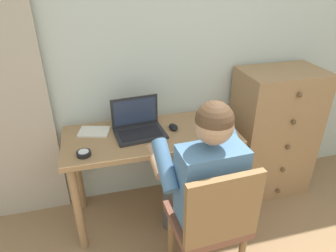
{
  "coord_description": "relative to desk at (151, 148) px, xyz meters",
  "views": [
    {
      "loc": [
        -0.8,
        0.04,
        1.8
      ],
      "look_at": [
        -0.35,
        1.76,
        0.84
      ],
      "focal_mm": 32.3,
      "sensor_mm": 36.0,
      "label": 1
    }
  ],
  "objects": [
    {
      "name": "person_seated",
      "position": [
        0.2,
        -0.48,
        0.07
      ],
      "size": [
        0.54,
        0.6,
        1.21
      ],
      "color": "#4C4C4C",
      "rests_on": "ground_plane"
    },
    {
      "name": "desk_clock",
      "position": [
        -0.46,
        -0.16,
        0.13
      ],
      "size": [
        0.09,
        0.09,
        0.03
      ],
      "color": "black",
      "rests_on": "desk"
    },
    {
      "name": "computer_mouse",
      "position": [
        0.17,
        0.03,
        0.14
      ],
      "size": [
        0.06,
        0.1,
        0.03
      ],
      "primitive_type": "ellipsoid",
      "rotation": [
        0.0,
        0.0,
        0.02
      ],
      "color": "black",
      "rests_on": "desk"
    },
    {
      "name": "desk",
      "position": [
        0.0,
        0.0,
        0.0
      ],
      "size": [
        1.22,
        0.54,
        0.74
      ],
      "color": "#9E754C",
      "rests_on": "ground_plane"
    },
    {
      "name": "laptop",
      "position": [
        -0.08,
        0.04,
        0.17
      ],
      "size": [
        0.36,
        0.28,
        0.24
      ],
      "color": "#232326",
      "rests_on": "desk"
    },
    {
      "name": "chair",
      "position": [
        0.21,
        -0.67,
        -0.11
      ],
      "size": [
        0.44,
        0.42,
        0.89
      ],
      "color": "brown",
      "rests_on": "ground_plane"
    },
    {
      "name": "dresser",
      "position": [
        1.05,
        0.07,
        -0.07
      ],
      "size": [
        0.64,
        0.44,
        1.09
      ],
      "color": "#9E754C",
      "rests_on": "ground_plane"
    },
    {
      "name": "wall_back",
      "position": [
        0.45,
        0.34,
        0.63
      ],
      "size": [
        4.8,
        0.05,
        2.5
      ],
      "primitive_type": "cube",
      "color": "silver",
      "rests_on": "ground_plane"
    },
    {
      "name": "notebook_pad",
      "position": [
        -0.39,
        0.12,
        0.13
      ],
      "size": [
        0.24,
        0.2,
        0.01
      ],
      "primitive_type": "cube",
      "rotation": [
        0.0,
        0.0,
        -0.27
      ],
      "color": "silver",
      "rests_on": "desk"
    }
  ]
}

